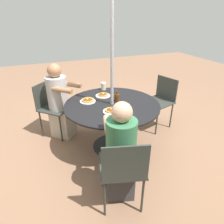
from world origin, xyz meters
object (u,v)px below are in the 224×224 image
Objects in this scene: diner_north at (120,155)px; patio_chair_south at (52,105)px; pancake_plate_b at (103,95)px; coffee_cup at (104,86)px; drinking_glass_a at (117,119)px; pancake_plate_a at (111,111)px; syrup_bottle at (117,97)px; patio_table at (112,112)px; diner_south at (60,104)px; patio_chair_east at (161,99)px; patio_chair_north at (123,168)px; pancake_plate_c at (88,101)px.

patio_chair_south is (0.51, -1.57, -0.02)m from diner_north.
coffee_cup reaches higher than pancake_plate_b.
coffee_cup reaches higher than drinking_glass_a.
syrup_bottle is at bearing -124.74° from pancake_plate_a.
syrup_bottle is at bearing -150.68° from patio_table.
diner_south is at bearing -66.56° from drinking_glass_a.
patio_table is 0.28m from pancake_plate_a.
patio_table is 1.53× the size of patio_chair_east.
pancake_plate_b is at bearing 68.31° from coffee_cup.
diner_south reaches higher than pancake_plate_a.
coffee_cup is at bearing -102.49° from pancake_plate_a.
patio_chair_south reaches higher than drinking_glass_a.
coffee_cup is at bearing 92.88° from patio_chair_north.
pancake_plate_b is at bearing -98.18° from drinking_glass_a.
diner_north is at bearing 61.93° from patio_chair_south.
pancake_plate_a is 1.95× the size of drinking_glass_a.
patio_table is 1.53× the size of patio_chair_south.
diner_south is 10.52× the size of drinking_glass_a.
patio_chair_north and patio_chair_south have the same top height.
drinking_glass_a is at bearing 67.64° from syrup_bottle.
drinking_glass_a is at bearing 78.48° from coffee_cup.
pancake_plate_c is at bearing 106.00° from patio_chair_north.
patio_chair_east is at bearing -164.35° from patio_table.
diner_north is 5.19× the size of pancake_plate_c.
diner_north is 1.32× the size of patio_chair_south.
syrup_bottle reaches higher than pancake_plate_c.
patio_chair_north is at bearing 55.98° from diner_south.
pancake_plate_a is 1.88× the size of coffee_cup.
diner_north reaches higher than patio_chair_south.
patio_chair_east is 7.40× the size of coffee_cup.
diner_north reaches higher than coffee_cup.
pancake_plate_c is (1.30, 0.08, 0.21)m from patio_chair_east.
coffee_cup is at bearing -111.69° from pancake_plate_b.
patio_chair_south is 1.17m from pancake_plate_a.
patio_chair_south reaches higher than patio_table.
patio_chair_south is 0.73× the size of diner_south.
syrup_bottle reaches higher than drinking_glass_a.
patio_chair_east is 3.93× the size of pancake_plate_c.
diner_north is at bearing 90.00° from patio_chair_north.
pancake_plate_a is at bearing 76.97° from diner_south.
syrup_bottle is at bearing 85.51° from diner_north.
patio_chair_south is at bearing 124.01° from diner_north.
syrup_bottle is (-0.85, 0.68, 0.25)m from patio_chair_south.
pancake_plate_a reaches higher than patio_table.
coffee_cup is at bearing 93.21° from diner_north.
patio_chair_east is (-1.01, -0.28, -0.06)m from patio_table.
patio_chair_south is (0.75, -0.73, -0.06)m from patio_table.
pancake_plate_a is 0.81m from coffee_cup.
syrup_bottle is (0.91, 0.23, 0.25)m from patio_chair_east.
coffee_cup is (0.93, -0.29, 0.25)m from patio_chair_east.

